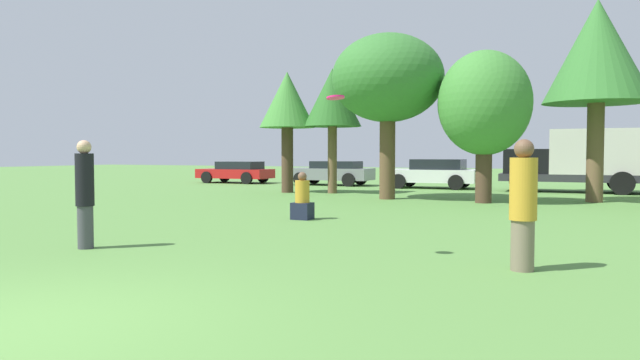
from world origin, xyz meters
name	(u,v)px	position (x,y,z in m)	size (l,w,h in m)	color
ground_plane	(10,328)	(0.00, 0.00, 0.00)	(120.00, 120.00, 0.00)	#54843D
person_thrower	(85,193)	(-2.88, 3.45, 0.92)	(0.30, 0.30, 1.78)	#3F3F47
person_catcher	(523,204)	(3.80, 4.68, 0.89)	(0.36, 0.36, 1.75)	#726651
frisbee	(336,97)	(1.24, 4.31, 2.37)	(0.27, 0.26, 0.07)	#F21E72
bystander_sitting	(302,200)	(-1.63, 8.76, 0.46)	(0.46, 0.38, 1.13)	#191E33
tree_0	(287,103)	(-6.64, 17.05, 3.61)	(2.23, 2.23, 4.84)	#473323
tree_1	(332,99)	(-4.83, 17.45, 3.71)	(2.28, 2.28, 4.92)	brown
tree_2	(388,80)	(-1.89, 15.57, 4.09)	(3.82, 3.82, 5.65)	brown
tree_3	(484,104)	(1.38, 15.41, 3.12)	(2.91, 2.91, 4.81)	#473323
tree_4	(597,53)	(4.55, 17.26, 4.76)	(3.31, 3.31, 6.49)	brown
parked_car_red	(236,172)	(-12.84, 22.59, 0.61)	(4.02, 2.02, 1.15)	red
parked_car_grey	(332,172)	(-7.31, 22.79, 0.65)	(4.20, 2.01, 1.20)	slate
parked_car_white	(433,173)	(-2.10, 22.47, 0.69)	(4.16, 2.18, 1.32)	silver
delivery_truck_black	(581,159)	(4.01, 22.31, 1.35)	(5.92, 2.46, 2.54)	#2D2D33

